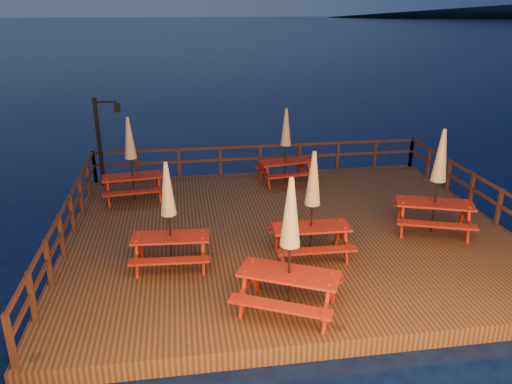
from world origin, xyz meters
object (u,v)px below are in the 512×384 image
at_px(lamp_post, 103,134).
at_px(picnic_table_0, 290,244).
at_px(picnic_table_2, 312,204).
at_px(picnic_table_1, 438,180).

distance_m(lamp_post, picnic_table_0, 9.56).
xyz_separation_m(lamp_post, picnic_table_2, (5.58, -6.20, -0.40)).
distance_m(picnic_table_0, picnic_table_2, 2.43).
relative_size(picnic_table_0, picnic_table_2, 1.07).
relative_size(picnic_table_1, picnic_table_2, 1.07).
bearing_deg(picnic_table_0, lamp_post, 144.88).
relative_size(lamp_post, picnic_table_1, 1.04).
xyz_separation_m(picnic_table_1, picnic_table_2, (-3.65, -0.86, -0.10)).
bearing_deg(picnic_table_2, picnic_table_0, -113.75).
xyz_separation_m(lamp_post, picnic_table_1, (9.23, -5.34, -0.30)).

